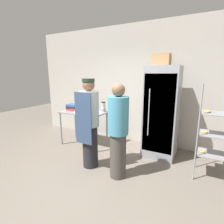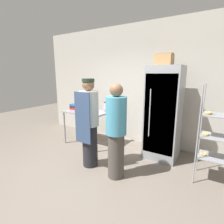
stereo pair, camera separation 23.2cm
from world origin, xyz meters
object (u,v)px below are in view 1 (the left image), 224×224
object	(u,v)px
person_customer	(118,131)
cardboard_storage_box	(162,60)
person_baker	(89,123)
donut_box	(81,111)
blender_pitcher	(103,107)
binder_stack	(73,107)
refrigerator	(161,113)
baking_rack	(217,134)

from	to	relation	value
person_customer	cardboard_storage_box	bearing A→B (deg)	72.02
person_baker	person_customer	bearing A→B (deg)	-6.02
donut_box	person_customer	world-z (taller)	person_customer
donut_box	blender_pitcher	size ratio (longest dim) A/B	1.09
donut_box	blender_pitcher	bearing A→B (deg)	40.94
blender_pitcher	person_baker	bearing A→B (deg)	-73.10
blender_pitcher	binder_stack	world-z (taller)	blender_pitcher
donut_box	cardboard_storage_box	world-z (taller)	cardboard_storage_box
refrigerator	binder_stack	bearing A→B (deg)	-173.40
binder_stack	cardboard_storage_box	size ratio (longest dim) A/B	0.93
refrigerator	donut_box	size ratio (longest dim) A/B	7.23
baking_rack	blender_pitcher	bearing A→B (deg)	171.17
refrigerator	binder_stack	size ratio (longest dim) A/B	6.22
donut_box	person_customer	size ratio (longest dim) A/B	0.16
donut_box	person_baker	world-z (taller)	person_baker
refrigerator	donut_box	bearing A→B (deg)	-167.15
refrigerator	person_baker	world-z (taller)	refrigerator
blender_pitcher	baking_rack	bearing A→B (deg)	-8.83
person_baker	blender_pitcher	bearing A→B (deg)	106.90
blender_pitcher	person_baker	distance (m)	1.13
refrigerator	person_baker	size ratio (longest dim) A/B	1.14
binder_stack	person_customer	xyz separation A→B (m)	(1.78, -0.94, -0.11)
cardboard_storage_box	person_baker	xyz separation A→B (m)	(-1.05, -1.16, -1.20)
donut_box	blender_pitcher	xyz separation A→B (m)	(0.42, 0.36, 0.07)
donut_box	blender_pitcher	distance (m)	0.56
person_baker	person_customer	distance (m)	0.66
blender_pitcher	person_customer	bearing A→B (deg)	-49.47
blender_pitcher	person_customer	xyz separation A→B (m)	(0.98, -1.14, -0.14)
donut_box	person_customer	bearing A→B (deg)	-29.12
cardboard_storage_box	blender_pitcher	bearing A→B (deg)	-176.23
person_baker	binder_stack	bearing A→B (deg)	142.29
binder_stack	person_customer	world-z (taller)	person_customer
person_baker	donut_box	bearing A→B (deg)	136.44
binder_stack	cardboard_storage_box	world-z (taller)	cardboard_storage_box
baking_rack	blender_pitcher	size ratio (longest dim) A/B	6.60
refrigerator	person_customer	world-z (taller)	refrigerator
cardboard_storage_box	person_baker	size ratio (longest dim) A/B	0.20
donut_box	cardboard_storage_box	distance (m)	2.20
person_baker	cardboard_storage_box	bearing A→B (deg)	47.94
binder_stack	person_baker	world-z (taller)	person_baker
binder_stack	cardboard_storage_box	bearing A→B (deg)	7.57
person_baker	baking_rack	bearing A→B (deg)	17.65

